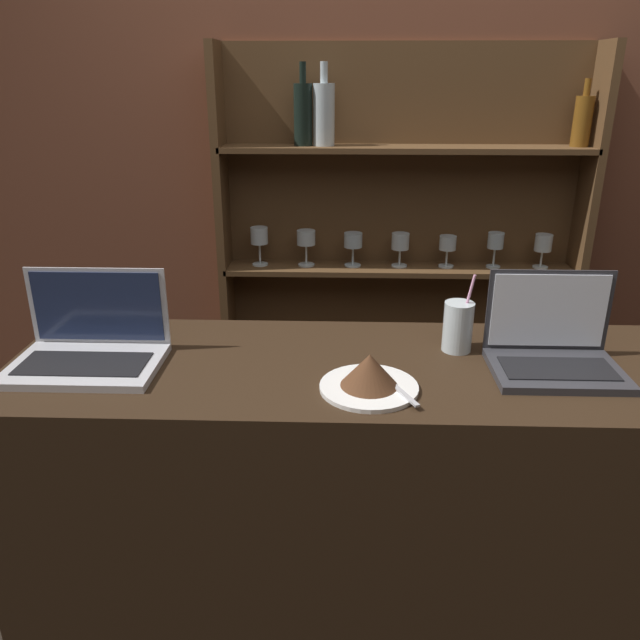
# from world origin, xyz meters

# --- Properties ---
(bar_counter) EXTENTS (2.02, 0.54, 1.05)m
(bar_counter) POSITION_xyz_m (0.00, 0.27, 0.53)
(bar_counter) COLOR black
(bar_counter) RESTS_ON ground_plane
(back_wall) EXTENTS (7.00, 0.06, 2.70)m
(back_wall) POSITION_xyz_m (0.00, 1.38, 1.35)
(back_wall) COLOR brown
(back_wall) RESTS_ON ground_plane
(back_shelf) EXTENTS (1.38, 0.18, 1.80)m
(back_shelf) POSITION_xyz_m (0.00, 1.30, 0.95)
(back_shelf) COLOR brown
(back_shelf) RESTS_ON ground_plane
(laptop_near) EXTENTS (0.34, 0.23, 0.21)m
(laptop_near) POSITION_xyz_m (-0.81, 0.26, 1.10)
(laptop_near) COLOR silver
(laptop_near) RESTS_ON bar_counter
(laptop_far) EXTENTS (0.29, 0.21, 0.22)m
(laptop_far) POSITION_xyz_m (0.28, 0.27, 1.10)
(laptop_far) COLOR #333338
(laptop_far) RESTS_ON bar_counter
(cake_plate) EXTENTS (0.22, 0.22, 0.08)m
(cake_plate) POSITION_xyz_m (-0.15, 0.14, 1.09)
(cake_plate) COLOR white
(cake_plate) RESTS_ON bar_counter
(water_glass) EXTENTS (0.07, 0.07, 0.20)m
(water_glass) POSITION_xyz_m (0.07, 0.36, 1.11)
(water_glass) COLOR silver
(water_glass) RESTS_ON bar_counter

